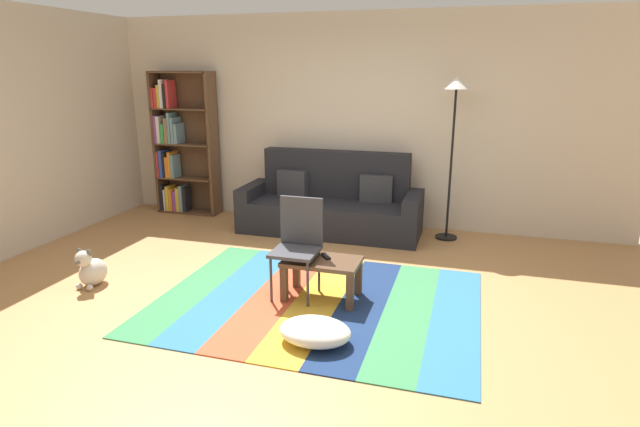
{
  "coord_description": "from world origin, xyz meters",
  "views": [
    {
      "loc": [
        1.45,
        -4.1,
        2.02
      ],
      "look_at": [
        0.06,
        0.55,
        0.65
      ],
      "focal_mm": 29.05,
      "sensor_mm": 36.0,
      "label": 1
    }
  ],
  "objects": [
    {
      "name": "ground_plane",
      "position": [
        0.0,
        0.0,
        0.0
      ],
      "size": [
        14.0,
        14.0,
        0.0
      ],
      "primitive_type": "plane",
      "color": "#B27F4C"
    },
    {
      "name": "back_wall",
      "position": [
        0.0,
        2.55,
        1.35
      ],
      "size": [
        6.8,
        0.1,
        2.7
      ],
      "primitive_type": "cube",
      "color": "beige",
      "rests_on": "ground_plane"
    },
    {
      "name": "left_wall",
      "position": [
        -3.4,
        0.75,
        1.35
      ],
      "size": [
        0.1,
        5.5,
        2.7
      ],
      "primitive_type": "cube",
      "color": "beige",
      "rests_on": "ground_plane"
    },
    {
      "name": "rug",
      "position": [
        0.22,
        -0.05,
        0.01
      ],
      "size": [
        2.8,
        2.19,
        0.01
      ],
      "color": "#387F4C",
      "rests_on": "ground_plane"
    },
    {
      "name": "couch",
      "position": [
        -0.23,
        2.02,
        0.34
      ],
      "size": [
        2.26,
        0.8,
        1.0
      ],
      "color": "black",
      "rests_on": "ground_plane"
    },
    {
      "name": "bookshelf",
      "position": [
        -2.54,
        2.31,
        0.92
      ],
      "size": [
        0.9,
        0.28,
        1.98
      ],
      "color": "brown",
      "rests_on": "ground_plane"
    },
    {
      "name": "coffee_table",
      "position": [
        0.23,
        0.04,
        0.3
      ],
      "size": [
        0.68,
        0.42,
        0.37
      ],
      "color": "#513826",
      "rests_on": "rug"
    },
    {
      "name": "pouf",
      "position": [
        0.41,
        -0.74,
        0.1
      ],
      "size": [
        0.55,
        0.41,
        0.18
      ],
      "primitive_type": "ellipsoid",
      "color": "white",
      "rests_on": "rug"
    },
    {
      "name": "dog",
      "position": [
        -1.96,
        -0.31,
        0.16
      ],
      "size": [
        0.22,
        0.35,
        0.4
      ],
      "color": "beige",
      "rests_on": "ground_plane"
    },
    {
      "name": "standing_lamp",
      "position": [
        1.21,
        2.14,
        1.61
      ],
      "size": [
        0.32,
        0.32,
        1.93
      ],
      "color": "black",
      "rests_on": "ground_plane"
    },
    {
      "name": "tv_remote",
      "position": [
        0.25,
        0.11,
        0.39
      ],
      "size": [
        0.12,
        0.15,
        0.02
      ],
      "primitive_type": "cube",
      "rotation": [
        0.0,
        0.0,
        0.61
      ],
      "color": "black",
      "rests_on": "coffee_table"
    },
    {
      "name": "folding_chair",
      "position": [
        0.0,
        0.09,
        0.53
      ],
      "size": [
        0.4,
        0.4,
        0.9
      ],
      "rotation": [
        0.0,
        0.0,
        -0.34
      ],
      "color": "#38383D",
      "rests_on": "ground_plane"
    }
  ]
}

